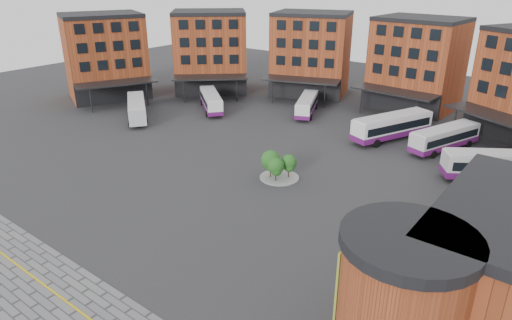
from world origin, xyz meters
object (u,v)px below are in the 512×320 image
Objects in this scene: bus_b at (211,101)px; bus_d at (392,126)px; bus_c at (307,105)px; bus_f at (499,166)px; bus_a at (137,108)px; tree_island at (277,164)px; bus_e at (445,138)px.

bus_b is 0.78× the size of bus_d.
bus_f is at bearing -39.43° from bus_c.
bus_b is at bearing -124.74° from bus_f.
bus_a is 12.01m from bus_b.
bus_b is at bearing -173.43° from bus_c.
bus_d is (4.93, 20.02, 0.11)m from tree_island.
bus_d is (34.69, 15.38, 0.03)m from bus_a.
tree_island is 0.35× the size of bus_d.
bus_f is (43.35, -0.65, 0.19)m from bus_b.
bus_f reaches higher than bus_b.
bus_c is at bearing -168.21° from bus_d.
tree_island is 28.39m from bus_b.
bus_e reaches higher than bus_c.
bus_a is 37.95m from bus_d.
bus_d reaches higher than tree_island.
tree_island is at bearing -87.01° from bus_f.
bus_d is at bearing -34.53° from bus_c.
bus_b reaches higher than bus_c.
tree_island is at bearing -89.09° from bus_c.
bus_d is 15.44m from bus_f.
tree_island is 0.40× the size of bus_e.
bus_c is (19.31, 18.37, -0.31)m from bus_a.
bus_b is 0.86× the size of bus_f.
bus_d reaches higher than bus_c.
bus_a is at bearing 171.14° from tree_island.
bus_c is 31.00m from bus_f.
bus_c is at bearing -166.41° from bus_e.
bus_b is at bearing 147.70° from tree_island.
bus_d reaches higher than bus_b.
bus_e is at bearing 25.79° from bus_d.
bus_d is (28.92, 4.85, 0.27)m from bus_b.
bus_f is (29.81, -8.50, 0.26)m from bus_c.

